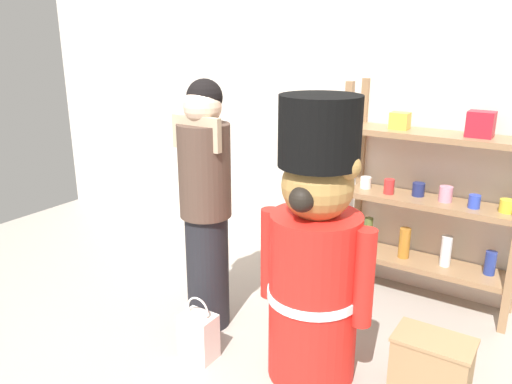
% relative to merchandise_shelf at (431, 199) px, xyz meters
% --- Properties ---
extents(back_wall, '(6.40, 0.12, 2.60)m').
position_rel_merchandise_shelf_xyz_m(back_wall, '(-0.83, 0.22, 0.53)').
color(back_wall, silver).
rests_on(back_wall, ground_plane).
extents(merchandise_shelf, '(1.19, 0.35, 1.55)m').
position_rel_merchandise_shelf_xyz_m(merchandise_shelf, '(0.00, 0.00, 0.00)').
color(merchandise_shelf, '#93704C').
rests_on(merchandise_shelf, ground_plane).
extents(teddy_bear_guard, '(0.66, 0.51, 1.57)m').
position_rel_merchandise_shelf_xyz_m(teddy_bear_guard, '(-0.30, -1.19, -0.03)').
color(teddy_bear_guard, red).
rests_on(teddy_bear_guard, ground_plane).
extents(person_shopper, '(0.34, 0.32, 1.61)m').
position_rel_merchandise_shelf_xyz_m(person_shopper, '(-1.10, -1.10, 0.08)').
color(person_shopper, black).
rests_on(person_shopper, ground_plane).
extents(shopping_bag, '(0.20, 0.15, 0.40)m').
position_rel_merchandise_shelf_xyz_m(shopping_bag, '(-0.92, -1.43, -0.62)').
color(shopping_bag, silver).
rests_on(shopping_bag, ground_plane).
extents(display_crate, '(0.41, 0.25, 0.33)m').
position_rel_merchandise_shelf_xyz_m(display_crate, '(0.32, -1.00, -0.60)').
color(display_crate, '#9E7A51').
rests_on(display_crate, ground_plane).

